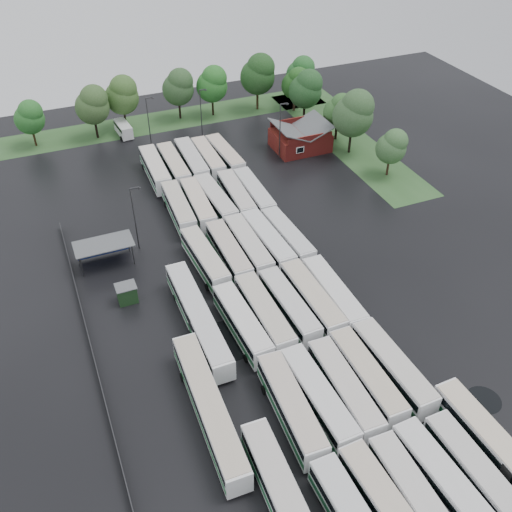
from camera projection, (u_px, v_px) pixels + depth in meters
name	position (u px, v px, depth m)	size (l,w,h in m)	color
ground	(278.00, 330.00, 71.54)	(160.00, 160.00, 0.00)	black
brick_building	(300.00, 140.00, 108.71)	(10.07, 8.60, 5.39)	maroon
wash_shed	(103.00, 245.00, 80.47)	(8.20, 4.20, 3.58)	#2D2D30
utility_hut	(127.00, 293.00, 74.97)	(2.70, 2.20, 2.62)	black
grass_strip_north	(159.00, 122.00, 119.19)	(80.00, 10.00, 0.01)	#2C5225
grass_strip_east	(345.00, 139.00, 112.92)	(10.00, 50.00, 0.01)	#2C5225
west_fence	(88.00, 333.00, 70.25)	(0.10, 50.00, 1.20)	#2D2D30
bus_r0c1	(387.00, 509.00, 51.15)	(3.21, 12.94, 3.58)	white
bus_r0c2	(416.00, 500.00, 51.86)	(2.90, 12.85, 3.57)	white
bus_r0c3	(445.00, 484.00, 53.00)	(3.42, 13.25, 3.65)	white
bus_r0c4	(475.00, 473.00, 53.96)	(2.92, 12.66, 3.51)	white
bus_r1c0	(291.00, 407.00, 59.79)	(3.43, 13.40, 3.70)	white
bus_r1c1	(318.00, 398.00, 60.80)	(3.09, 13.22, 3.66)	white
bus_r1c2	(344.00, 389.00, 61.76)	(3.09, 13.05, 3.61)	white
bus_r1c3	(366.00, 377.00, 63.12)	(2.83, 12.91, 3.59)	white
bus_r1c4	(392.00, 367.00, 64.11)	(3.14, 13.23, 3.66)	white
bus_r2c0	(242.00, 324.00, 69.64)	(3.21, 12.89, 3.56)	white
bus_r2c1	(264.00, 314.00, 70.83)	(2.89, 13.29, 3.70)	white
bus_r2c2	(289.00, 307.00, 72.03)	(3.05, 12.89, 3.57)	white
bus_r2c3	(312.00, 300.00, 72.97)	(2.99, 13.30, 3.69)	white
bus_r2c4	(333.00, 295.00, 73.64)	(2.96, 13.26, 3.68)	white
bus_r3c0	(205.00, 259.00, 79.64)	(3.30, 12.85, 3.54)	white
bus_r3c1	(229.00, 253.00, 80.83)	(2.82, 12.78, 3.55)	white
bus_r3c2	(248.00, 247.00, 81.89)	(2.77, 12.97, 3.61)	white
bus_r3c3	(268.00, 241.00, 82.78)	(3.30, 13.35, 3.69)	white
bus_r3c4	(287.00, 237.00, 83.76)	(3.22, 12.73, 3.51)	white
bus_r4c0	(179.00, 208.00, 89.82)	(3.26, 12.87, 3.55)	white
bus_r4c1	(198.00, 205.00, 90.55)	(3.34, 12.94, 3.57)	white
bus_r4c2	(216.00, 200.00, 91.55)	(3.27, 13.07, 3.61)	white
bus_r4c3	(236.00, 196.00, 92.64)	(3.25, 12.86, 3.55)	white
bus_r4c4	(254.00, 194.00, 93.24)	(2.96, 12.84, 3.56)	white
bus_r5c0	(155.00, 169.00, 99.38)	(3.15, 13.30, 3.68)	white
bus_r5c1	(174.00, 166.00, 100.40)	(2.91, 13.05, 3.62)	white
bus_r5c2	(192.00, 161.00, 101.63)	(3.19, 13.39, 3.71)	white
bus_r5c3	(208.00, 159.00, 102.65)	(2.84, 12.59, 3.50)	white
bus_r5c4	(225.00, 156.00, 103.44)	(3.22, 12.82, 3.54)	white
artic_bus_west_b	(198.00, 318.00, 70.37)	(2.79, 19.36, 3.59)	white
artic_bus_west_c	(209.00, 407.00, 59.85)	(3.22, 19.34, 3.58)	white
artic_bus_east	(508.00, 463.00, 54.72)	(3.30, 19.37, 3.58)	white
minibus	(123.00, 129.00, 113.39)	(2.73, 6.12, 2.60)	silver
tree_north_0	(30.00, 117.00, 107.07)	(5.62, 5.62, 9.30)	#311F10
tree_north_1	(93.00, 104.00, 109.14)	(6.55, 6.55, 10.85)	black
tree_north_2	(122.00, 94.00, 112.60)	(6.67, 6.67, 11.05)	black
tree_north_3	(179.00, 87.00, 116.30)	(6.48, 6.48, 10.74)	black
tree_north_4	(213.00, 84.00, 117.59)	(6.49, 6.49, 10.75)	black
tree_north_5	(259.00, 74.00, 119.50)	(7.34, 7.34, 12.15)	#322213
tree_north_6	(301.00, 72.00, 123.40)	(6.20, 6.20, 10.27)	black
tree_east_0	(392.00, 146.00, 98.40)	(5.33, 5.33, 8.83)	#301F13
tree_east_1	(354.00, 113.00, 103.67)	(7.49, 7.49, 12.41)	black
tree_east_2	(339.00, 110.00, 109.19)	(5.70, 5.69, 9.42)	black
tree_east_3	(307.00, 89.00, 114.80)	(6.73, 6.73, 11.14)	black
tree_east_4	(296.00, 83.00, 119.92)	(5.77, 5.74, 9.51)	#312218
lamp_post_ne	(281.00, 127.00, 103.00)	(1.65, 0.32, 10.70)	#2D2D30
lamp_post_nw	(135.00, 214.00, 81.20)	(1.60, 0.31, 10.36)	#2D2D30
lamp_post_back_w	(149.00, 120.00, 105.96)	(1.59, 0.31, 10.31)	#2D2D30
lamp_post_back_e	(201.00, 110.00, 110.54)	(1.48, 0.29, 9.61)	#2D2D30
puddle_0	(355.00, 488.00, 54.89)	(6.00, 6.00, 0.01)	black
puddle_1	(426.00, 473.00, 56.08)	(2.64, 2.64, 0.01)	black
puddle_2	(227.00, 341.00, 70.06)	(7.09, 7.09, 0.01)	black
puddle_3	(300.00, 332.00, 71.20)	(3.09, 3.09, 0.01)	black
puddle_4	(484.00, 400.00, 63.03)	(3.89, 3.89, 0.01)	black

